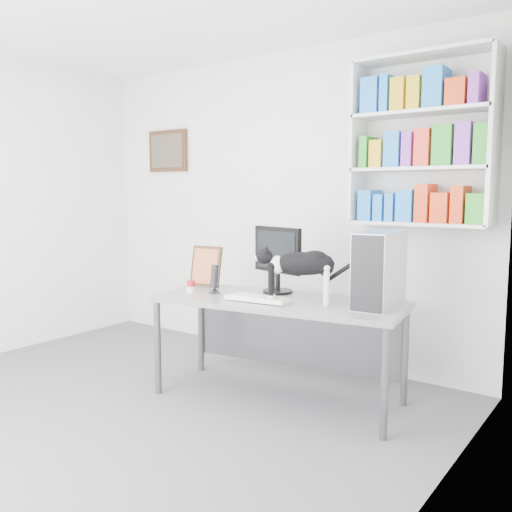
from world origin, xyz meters
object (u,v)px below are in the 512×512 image
object	(u,v)px
pc_tower	(380,269)
speaker	(214,278)
cat	(301,277)
keyboard	(258,299)
bookshelf	(421,141)
leaning_print	(206,265)
desk	(278,349)
monitor	(278,259)
soup_can	(191,286)

from	to	relation	value
pc_tower	speaker	size ratio (longest dim) A/B	2.22
cat	keyboard	bearing A→B (deg)	169.16
bookshelf	speaker	world-z (taller)	bookshelf
pc_tower	speaker	xyz separation A→B (m)	(-1.17, -0.29, -0.14)
pc_tower	cat	xyz separation A→B (m)	(-0.45, -0.24, -0.06)
keyboard	cat	world-z (taller)	cat
bookshelf	pc_tower	xyz separation A→B (m)	(-0.03, -0.62, -0.87)
leaning_print	desk	bearing A→B (deg)	-14.47
bookshelf	cat	world-z (taller)	bookshelf
desk	monitor	size ratio (longest dim) A/B	3.52
bookshelf	keyboard	distance (m)	1.64
desk	cat	bearing A→B (deg)	-23.07
soup_can	cat	world-z (taller)	cat
bookshelf	monitor	world-z (taller)	bookshelf
speaker	soup_can	distance (m)	0.19
pc_tower	desk	bearing A→B (deg)	-169.37
pc_tower	soup_can	size ratio (longest dim) A/B	5.46
bookshelf	monitor	size ratio (longest dim) A/B	2.47
leaning_print	cat	bearing A→B (deg)	-16.03
bookshelf	pc_tower	bearing A→B (deg)	-92.61
desk	speaker	world-z (taller)	speaker
desk	bookshelf	bearing A→B (deg)	39.76
monitor	speaker	bearing A→B (deg)	-127.94
pc_tower	keyboard	bearing A→B (deg)	-160.65
keyboard	cat	distance (m)	0.34
desk	monitor	distance (m)	0.66
desk	soup_can	bearing A→B (deg)	-173.64
leaning_print	soup_can	size ratio (longest dim) A/B	3.68
bookshelf	keyboard	bearing A→B (deg)	-128.70
monitor	cat	world-z (taller)	monitor
keyboard	soup_can	world-z (taller)	soup_can
bookshelf	keyboard	world-z (taller)	bookshelf
speaker	monitor	bearing A→B (deg)	31.52
monitor	soup_can	bearing A→B (deg)	-130.94
monitor	pc_tower	size ratio (longest dim) A/B	1.02
bookshelf	pc_tower	distance (m)	1.07
keyboard	leaning_print	bearing A→B (deg)	154.13
soup_can	speaker	bearing A→B (deg)	27.20
soup_can	cat	xyz separation A→B (m)	(0.88, 0.13, 0.14)
desk	leaning_print	xyz separation A→B (m)	(-0.75, 0.09, 0.53)
speaker	cat	world-z (taller)	cat
leaning_print	soup_can	world-z (taller)	leaning_print
speaker	soup_can	bearing A→B (deg)	-159.32
monitor	cat	size ratio (longest dim) A/B	0.84
soup_can	pc_tower	bearing A→B (deg)	15.71
desk	keyboard	bearing A→B (deg)	-123.28
keyboard	speaker	size ratio (longest dim) A/B	2.02
desk	pc_tower	size ratio (longest dim) A/B	3.59
desk	keyboard	world-z (taller)	keyboard
monitor	cat	bearing A→B (deg)	-20.63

